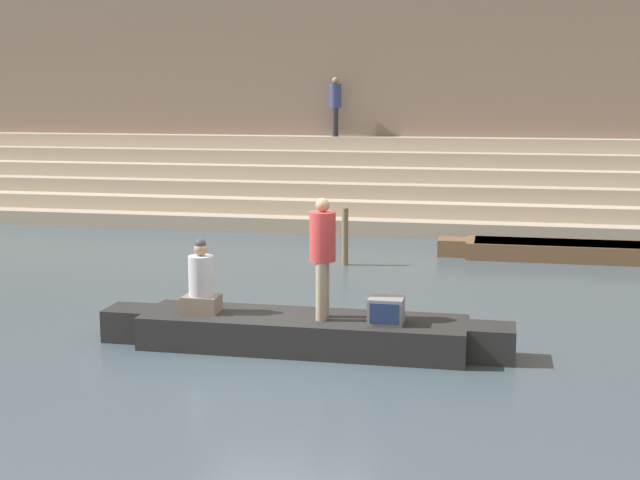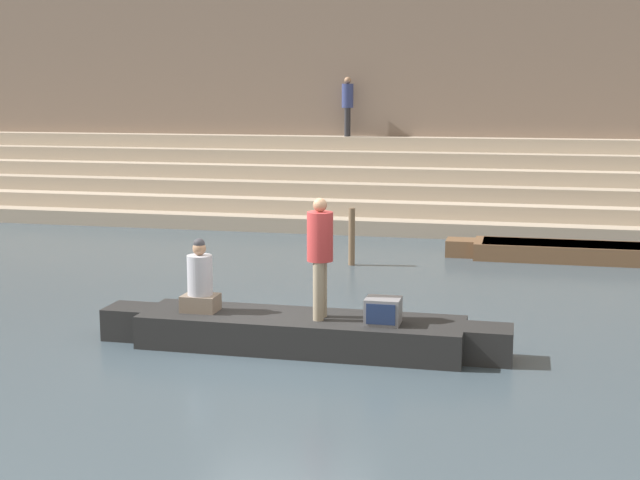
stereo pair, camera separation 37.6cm
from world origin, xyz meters
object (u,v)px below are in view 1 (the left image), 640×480
object	(u,v)px
rowboat_main	(303,331)
moored_boat_shore	(570,250)
person_standing	(323,250)
tv_set	(386,311)
person_on_steps	(335,102)
person_rowing	(201,283)
mooring_post	(345,237)

from	to	relation	value
rowboat_main	moored_boat_shore	world-z (taller)	rowboat_main
person_standing	tv_set	size ratio (longest dim) A/B	3.57
rowboat_main	person_on_steps	distance (m)	13.99
tv_set	person_rowing	bearing A→B (deg)	172.92
person_rowing	moored_boat_shore	xyz separation A→B (m)	(5.70, 7.76, -0.69)
tv_set	person_on_steps	world-z (taller)	person_on_steps
person_standing	moored_boat_shore	xyz separation A→B (m)	(3.92, 7.78, -1.25)
mooring_post	person_rowing	bearing A→B (deg)	-99.47
moored_boat_shore	person_on_steps	xyz separation A→B (m)	(-6.25, 5.78, 3.08)
mooring_post	tv_set	bearing A→B (deg)	-75.17
person_standing	mooring_post	world-z (taller)	person_standing
mooring_post	rowboat_main	bearing A→B (deg)	-85.67
rowboat_main	person_on_steps	xyz separation A→B (m)	(-2.04, 13.51, 3.03)
rowboat_main	person_on_steps	bearing A→B (deg)	96.05
person_rowing	mooring_post	size ratio (longest dim) A/B	0.89
person_rowing	person_on_steps	world-z (taller)	person_on_steps
moored_boat_shore	mooring_post	bearing A→B (deg)	-162.08
person_standing	moored_boat_shore	bearing A→B (deg)	70.13
person_rowing	tv_set	xyz separation A→B (m)	(2.69, -0.11, -0.24)
person_rowing	mooring_post	world-z (taller)	person_rowing
tv_set	mooring_post	size ratio (longest dim) A/B	0.40
rowboat_main	person_on_steps	size ratio (longest dim) A/B	3.49
rowboat_main	moored_boat_shore	distance (m)	8.80
tv_set	moored_boat_shore	size ratio (longest dim) A/B	0.08
person_standing	tv_set	xyz separation A→B (m)	(0.91, -0.09, -0.80)
tv_set	rowboat_main	bearing A→B (deg)	168.43
person_rowing	moored_boat_shore	distance (m)	9.66
person_standing	moored_boat_shore	size ratio (longest dim) A/B	0.30
mooring_post	moored_boat_shore	bearing A→B (deg)	18.78
rowboat_main	tv_set	xyz separation A→B (m)	(1.20, -0.14, 0.40)
person_standing	person_rowing	distance (m)	1.87
person_standing	person_rowing	bearing A→B (deg)	-173.82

